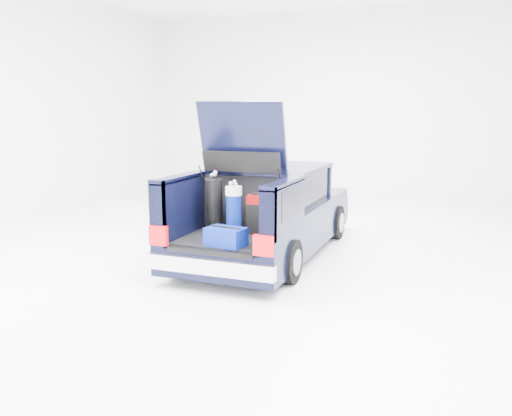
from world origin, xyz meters
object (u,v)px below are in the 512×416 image
at_px(car, 269,213).
at_px(black_golf_bag, 214,205).
at_px(blue_duffel, 226,237).
at_px(red_suitcase, 260,215).
at_px(blue_golf_bag, 234,210).

height_order(car, black_golf_bag, car).
bearing_deg(blue_duffel, black_golf_bag, 133.23).
relative_size(car, blue_duffel, 8.59).
relative_size(car, red_suitcase, 7.90).
bearing_deg(blue_golf_bag, car, 96.57).
distance_m(car, red_suitcase, 1.24).
height_order(black_golf_bag, blue_duffel, black_golf_bag).
bearing_deg(black_golf_bag, blue_golf_bag, -27.05).
xyz_separation_m(black_golf_bag, blue_golf_bag, (0.32, -0.05, -0.05)).
bearing_deg(black_golf_bag, blue_duffel, -73.28).
distance_m(car, blue_golf_bag, 1.40).
distance_m(blue_golf_bag, blue_duffel, 0.70).
relative_size(black_golf_bag, blue_duffel, 1.64).
bearing_deg(blue_duffel, red_suitcase, 86.24).
xyz_separation_m(car, black_golf_bag, (-0.37, -1.32, 0.33)).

